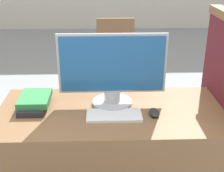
{
  "coord_description": "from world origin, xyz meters",
  "views": [
    {
      "loc": [
        -0.05,
        -1.27,
        1.62
      ],
      "look_at": [
        0.01,
        0.28,
        0.94
      ],
      "focal_mm": 50.0,
      "sensor_mm": 36.0,
      "label": 1
    }
  ],
  "objects_px": {
    "keyboard": "(114,115)",
    "book_stack": "(34,101)",
    "mouse": "(154,113)",
    "monitor": "(112,71)",
    "far_chair": "(116,54)"
  },
  "relations": [
    {
      "from": "keyboard",
      "to": "book_stack",
      "type": "relative_size",
      "value": 1.13
    },
    {
      "from": "mouse",
      "to": "keyboard",
      "type": "bearing_deg",
      "value": -176.68
    },
    {
      "from": "keyboard",
      "to": "book_stack",
      "type": "height_order",
      "value": "book_stack"
    },
    {
      "from": "monitor",
      "to": "mouse",
      "type": "relative_size",
      "value": 6.25
    },
    {
      "from": "monitor",
      "to": "book_stack",
      "type": "xyz_separation_m",
      "value": [
        -0.46,
        -0.02,
        -0.18
      ]
    },
    {
      "from": "book_stack",
      "to": "far_chair",
      "type": "bearing_deg",
      "value": 72.83
    },
    {
      "from": "monitor",
      "to": "keyboard",
      "type": "bearing_deg",
      "value": -88.23
    },
    {
      "from": "monitor",
      "to": "keyboard",
      "type": "xyz_separation_m",
      "value": [
        0.0,
        -0.16,
        -0.2
      ]
    },
    {
      "from": "book_stack",
      "to": "mouse",
      "type": "bearing_deg",
      "value": -10.29
    },
    {
      "from": "keyboard",
      "to": "monitor",
      "type": "bearing_deg",
      "value": 91.77
    },
    {
      "from": "mouse",
      "to": "far_chair",
      "type": "xyz_separation_m",
      "value": [
        -0.13,
        1.94,
        -0.28
      ]
    },
    {
      "from": "keyboard",
      "to": "book_stack",
      "type": "bearing_deg",
      "value": 163.42
    },
    {
      "from": "mouse",
      "to": "far_chair",
      "type": "relative_size",
      "value": 0.11
    },
    {
      "from": "book_stack",
      "to": "far_chair",
      "type": "height_order",
      "value": "far_chair"
    },
    {
      "from": "monitor",
      "to": "book_stack",
      "type": "height_order",
      "value": "monitor"
    }
  ]
}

